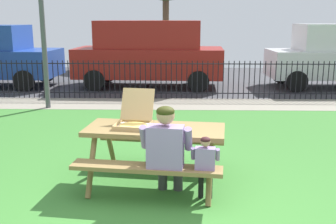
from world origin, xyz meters
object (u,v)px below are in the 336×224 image
Objects in this scene: pizza_box_open at (134,119)px; adult_at_table at (167,149)px; child_at_table at (205,163)px; parked_car_right at (333,56)px; lamp_post_walkway at (41,0)px; parked_car_center at (149,52)px; picnic_table_foreground at (155,140)px.

adult_at_table is at bearing -54.15° from pizza_box_open.
parked_car_right reaches higher than child_at_table.
pizza_box_open is 5.47m from lamp_post_walkway.
lamp_post_walkway is 0.90× the size of parked_car_center.
pizza_box_open is 0.78m from adult_at_table.
child_at_table is 9.47m from parked_car_right.
pizza_box_open is 0.52× the size of adult_at_table.
pizza_box_open is 9.34m from parked_car_right.
parked_car_center reaches higher than child_at_table.
child_at_table is at bearing -10.38° from adult_at_table.
pizza_box_open reaches higher than picnic_table_foreground.
pizza_box_open is 0.72× the size of child_at_table.
picnic_table_foreground is 0.50× the size of parked_car_right.
lamp_post_walkway reaches higher than parked_car_right.
pizza_box_open is at bearing 125.85° from adult_at_table.
lamp_post_walkway is at bearing 120.43° from pizza_box_open.
picnic_table_foreground is 1.65× the size of adult_at_table.
picnic_table_foreground is 3.20× the size of pizza_box_open.
lamp_post_walkway is (-2.63, 4.49, 1.70)m from pizza_box_open.
child_at_table is 8.43m from parked_car_center.
child_at_table is 0.20× the size of lamp_post_walkway.
picnic_table_foreground is 0.42× the size of parked_car_center.
child_at_table is at bearing -37.82° from pizza_box_open.
picnic_table_foreground is at bearing -85.38° from parked_car_center.
parked_car_center is at bearing 92.61° from pizza_box_open.
picnic_table_foreground is 0.39m from pizza_box_open.
pizza_box_open is 0.16× the size of parked_car_right.
parked_car_center is at bearing 98.51° from child_at_table.
pizza_box_open is 1.19m from child_at_table.
adult_at_table is 1.40× the size of child_at_table.
picnic_table_foreground is 2.31× the size of child_at_table.
child_at_table is at bearing -118.41° from parked_car_right.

